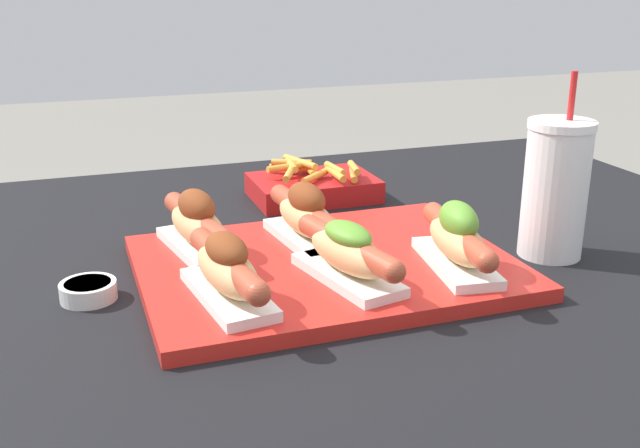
% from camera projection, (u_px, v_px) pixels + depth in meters
% --- Properties ---
extents(serving_tray, '(0.45, 0.34, 0.02)m').
position_uv_depth(serving_tray, '(325.00, 267.00, 0.92)').
color(serving_tray, red).
rests_on(serving_tray, patio_table).
extents(hot_dog_0, '(0.08, 0.20, 0.07)m').
position_uv_depth(hot_dog_0, '(227.00, 269.00, 0.79)').
color(hot_dog_0, white).
rests_on(hot_dog_0, serving_tray).
extents(hot_dog_1, '(0.09, 0.20, 0.07)m').
position_uv_depth(hot_dog_1, '(348.00, 252.00, 0.84)').
color(hot_dog_1, white).
rests_on(hot_dog_1, serving_tray).
extents(hot_dog_2, '(0.08, 0.20, 0.08)m').
position_uv_depth(hot_dog_2, '(457.00, 239.00, 0.88)').
color(hot_dog_2, white).
rests_on(hot_dog_2, serving_tray).
extents(hot_dog_3, '(0.09, 0.20, 0.08)m').
position_uv_depth(hot_dog_3, '(197.00, 224.00, 0.93)').
color(hot_dog_3, white).
rests_on(hot_dog_3, serving_tray).
extents(hot_dog_4, '(0.08, 0.20, 0.08)m').
position_uv_depth(hot_dog_4, '(306.00, 215.00, 0.96)').
color(hot_dog_4, white).
rests_on(hot_dog_4, serving_tray).
extents(sauce_bowl, '(0.06, 0.06, 0.02)m').
position_uv_depth(sauce_bowl, '(88.00, 290.00, 0.84)').
color(sauce_bowl, silver).
rests_on(sauce_bowl, patio_table).
extents(drink_cup, '(0.08, 0.08, 0.24)m').
position_uv_depth(drink_cup, '(555.00, 189.00, 0.95)').
color(drink_cup, white).
rests_on(drink_cup, patio_table).
extents(fries_basket, '(0.20, 0.14, 0.06)m').
position_uv_depth(fries_basket, '(313.00, 186.00, 1.21)').
color(fries_basket, '#B21919').
rests_on(fries_basket, patio_table).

